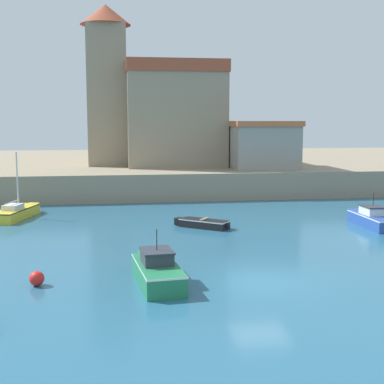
{
  "coord_description": "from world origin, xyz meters",
  "views": [
    {
      "loc": [
        -6.3,
        -22.07,
        7.0
      ],
      "look_at": [
        -0.85,
        14.75,
        2.0
      ],
      "focal_mm": 50.0,
      "sensor_mm": 36.0,
      "label": 1
    }
  ],
  "objects_px": {
    "sailboat_yellow_2": "(17,212)",
    "motorboat_blue_0": "(373,219)",
    "church": "(162,109)",
    "dinghy_black_3": "(203,223)",
    "harbor_shed_mid_row": "(261,144)",
    "mooring_buoy": "(37,278)",
    "motorboat_green_1": "(157,270)"
  },
  "relations": [
    {
      "from": "motorboat_green_1",
      "to": "harbor_shed_mid_row",
      "type": "distance_m",
      "value": 31.15
    },
    {
      "from": "motorboat_blue_0",
      "to": "mooring_buoy",
      "type": "xyz_separation_m",
      "value": [
        -20.37,
        -10.1,
        -0.19
      ]
    },
    {
      "from": "motorboat_blue_0",
      "to": "sailboat_yellow_2",
      "type": "distance_m",
      "value": 24.83
    },
    {
      "from": "motorboat_green_1",
      "to": "sailboat_yellow_2",
      "type": "distance_m",
      "value": 19.04
    },
    {
      "from": "mooring_buoy",
      "to": "church",
      "type": "height_order",
      "value": "church"
    },
    {
      "from": "dinghy_black_3",
      "to": "harbor_shed_mid_row",
      "type": "relative_size",
      "value": 0.51
    },
    {
      "from": "mooring_buoy",
      "to": "dinghy_black_3",
      "type": "bearing_deg",
      "value": 51.15
    },
    {
      "from": "sailboat_yellow_2",
      "to": "harbor_shed_mid_row",
      "type": "bearing_deg",
      "value": 28.03
    },
    {
      "from": "church",
      "to": "sailboat_yellow_2",
      "type": "bearing_deg",
      "value": -123.69
    },
    {
      "from": "dinghy_black_3",
      "to": "mooring_buoy",
      "type": "xyz_separation_m",
      "value": [
        -9.07,
        -11.27,
        0.02
      ]
    },
    {
      "from": "sailboat_yellow_2",
      "to": "motorboat_blue_0",
      "type": "bearing_deg",
      "value": -15.09
    },
    {
      "from": "sailboat_yellow_2",
      "to": "dinghy_black_3",
      "type": "height_order",
      "value": "sailboat_yellow_2"
    },
    {
      "from": "dinghy_black_3",
      "to": "church",
      "type": "relative_size",
      "value": 0.22
    },
    {
      "from": "dinghy_black_3",
      "to": "motorboat_blue_0",
      "type": "bearing_deg",
      "value": -5.88
    },
    {
      "from": "motorboat_green_1",
      "to": "dinghy_black_3",
      "type": "height_order",
      "value": "motorboat_green_1"
    },
    {
      "from": "sailboat_yellow_2",
      "to": "dinghy_black_3",
      "type": "relative_size",
      "value": 1.64
    },
    {
      "from": "motorboat_blue_0",
      "to": "motorboat_green_1",
      "type": "bearing_deg",
      "value": -145.57
    },
    {
      "from": "harbor_shed_mid_row",
      "to": "dinghy_black_3",
      "type": "bearing_deg",
      "value": -117.22
    },
    {
      "from": "harbor_shed_mid_row",
      "to": "church",
      "type": "bearing_deg",
      "value": 142.45
    },
    {
      "from": "motorboat_blue_0",
      "to": "church",
      "type": "height_order",
      "value": "church"
    },
    {
      "from": "church",
      "to": "motorboat_green_1",
      "type": "bearing_deg",
      "value": -95.61
    },
    {
      "from": "motorboat_blue_0",
      "to": "mooring_buoy",
      "type": "height_order",
      "value": "motorboat_blue_0"
    },
    {
      "from": "motorboat_blue_0",
      "to": "dinghy_black_3",
      "type": "bearing_deg",
      "value": 174.12
    },
    {
      "from": "motorboat_blue_0",
      "to": "sailboat_yellow_2",
      "type": "height_order",
      "value": "sailboat_yellow_2"
    },
    {
      "from": "sailboat_yellow_2",
      "to": "harbor_shed_mid_row",
      "type": "height_order",
      "value": "harbor_shed_mid_row"
    },
    {
      "from": "mooring_buoy",
      "to": "motorboat_blue_0",
      "type": "bearing_deg",
      "value": 26.38
    },
    {
      "from": "motorboat_blue_0",
      "to": "harbor_shed_mid_row",
      "type": "bearing_deg",
      "value": 98.81
    },
    {
      "from": "dinghy_black_3",
      "to": "mooring_buoy",
      "type": "relative_size",
      "value": 5.5
    },
    {
      "from": "mooring_buoy",
      "to": "harbor_shed_mid_row",
      "type": "relative_size",
      "value": 0.09
    },
    {
      "from": "motorboat_blue_0",
      "to": "dinghy_black_3",
      "type": "relative_size",
      "value": 1.52
    },
    {
      "from": "church",
      "to": "harbor_shed_mid_row",
      "type": "bearing_deg",
      "value": -37.55
    },
    {
      "from": "motorboat_blue_0",
      "to": "motorboat_green_1",
      "type": "xyz_separation_m",
      "value": [
        -15.26,
        -10.46,
        0.05
      ]
    }
  ]
}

